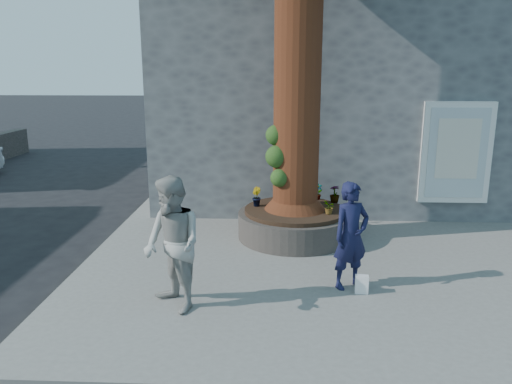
{
  "coord_description": "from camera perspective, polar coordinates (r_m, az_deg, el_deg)",
  "views": [
    {
      "loc": [
        0.46,
        -7.73,
        3.46
      ],
      "look_at": [
        0.05,
        1.23,
        1.25
      ],
      "focal_mm": 35.0,
      "sensor_mm": 36.0,
      "label": 1
    }
  ],
  "objects": [
    {
      "name": "planter",
      "position": [
        10.2,
        4.45,
        -3.58
      ],
      "size": [
        2.3,
        2.3,
        0.6
      ],
      "color": "black",
      "rests_on": "pavement"
    },
    {
      "name": "plant_a",
      "position": [
        10.83,
        7.12,
        0.09
      ],
      "size": [
        0.23,
        0.2,
        0.37
      ],
      "primitive_type": "imported",
      "rotation": [
        0.0,
        0.0,
        0.44
      ],
      "color": "gray",
      "rests_on": "planter"
    },
    {
      "name": "plant_b",
      "position": [
        10.24,
        0.02,
        -0.53
      ],
      "size": [
        0.28,
        0.29,
        0.39
      ],
      "primitive_type": "imported",
      "rotation": [
        0.0,
        0.0,
        2.04
      ],
      "color": "gray",
      "rests_on": "planter"
    },
    {
      "name": "plant_c",
      "position": [
        10.65,
        8.99,
        -0.2
      ],
      "size": [
        0.25,
        0.25,
        0.37
      ],
      "primitive_type": "imported",
      "rotation": [
        0.0,
        0.0,
        3.38
      ],
      "color": "gray",
      "rests_on": "planter"
    },
    {
      "name": "stone_shop",
      "position": [
        15.06,
        10.7,
        12.48
      ],
      "size": [
        10.3,
        8.3,
        6.3
      ],
      "color": "#4E4F53",
      "rests_on": "ground"
    },
    {
      "name": "ground",
      "position": [
        8.48,
        -0.71,
        -10.23
      ],
      "size": [
        120.0,
        120.0,
        0.0
      ],
      "primitive_type": "plane",
      "color": "black",
      "rests_on": "ground"
    },
    {
      "name": "yellow_line",
      "position": [
        10.02,
        -18.17,
        -7.05
      ],
      "size": [
        0.1,
        30.0,
        0.01
      ],
      "primitive_type": "cube",
      "color": "yellow",
      "rests_on": "ground"
    },
    {
      "name": "pavement",
      "position": [
        9.43,
        8.87,
        -7.47
      ],
      "size": [
        9.0,
        8.0,
        0.12
      ],
      "primitive_type": "cube",
      "color": "slate",
      "rests_on": "ground"
    },
    {
      "name": "woman",
      "position": [
        7.08,
        -9.5,
        -5.97
      ],
      "size": [
        1.16,
        1.19,
        1.93
      ],
      "primitive_type": "imported",
      "rotation": [
        0.0,
        0.0,
        -0.86
      ],
      "color": "#9F9D98",
      "rests_on": "pavement"
    },
    {
      "name": "shopping_bag",
      "position": [
        7.93,
        11.98,
        -10.27
      ],
      "size": [
        0.21,
        0.14,
        0.28
      ],
      "primitive_type": "cube",
      "rotation": [
        0.0,
        0.0,
        -0.1
      ],
      "color": "white",
      "rests_on": "pavement"
    },
    {
      "name": "plant_d",
      "position": [
        9.78,
        8.39,
        -1.75
      ],
      "size": [
        0.25,
        0.28,
        0.27
      ],
      "primitive_type": "imported",
      "rotation": [
        0.0,
        0.0,
        4.87
      ],
      "color": "gray",
      "rests_on": "planter"
    },
    {
      "name": "man",
      "position": [
        7.85,
        10.8,
        -4.94
      ],
      "size": [
        0.73,
        0.64,
        1.69
      ],
      "primitive_type": "imported",
      "rotation": [
        0.0,
        0.0,
        0.48
      ],
      "color": "#131534",
      "rests_on": "pavement"
    }
  ]
}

